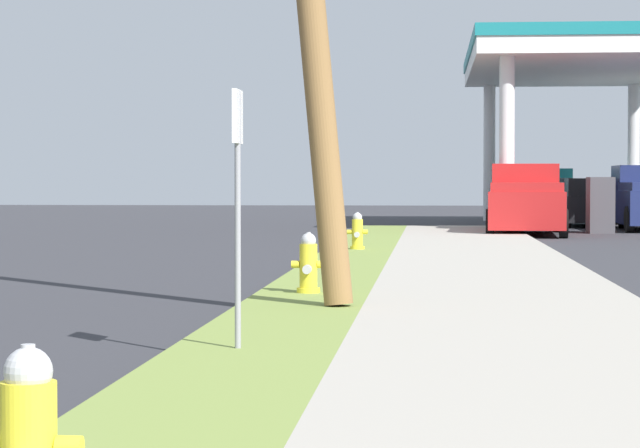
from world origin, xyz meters
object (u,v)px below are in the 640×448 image
at_px(truck_teal_at_far_bay, 548,196).
at_px(truck_red_on_apron, 525,202).
at_px(fire_hydrant_third, 357,233).
at_px(street_sign_post, 238,164).
at_px(car_white_by_near_pump, 617,203).
at_px(car_black_by_far_pump, 590,204).
at_px(fire_hydrant_second, 308,266).

bearing_deg(truck_teal_at_far_bay, truck_red_on_apron, -97.31).
height_order(fire_hydrant_third, street_sign_post, street_sign_post).
bearing_deg(car_white_by_near_pump, street_sign_post, -102.29).
relative_size(fire_hydrant_third, street_sign_post, 0.35).
distance_m(street_sign_post, car_black_by_far_pump, 34.47).
xyz_separation_m(street_sign_post, car_black_by_far_pump, (6.78, 33.79, -0.91)).
bearing_deg(fire_hydrant_second, fire_hydrant_third, 89.90).
xyz_separation_m(car_black_by_far_pump, truck_teal_at_far_bay, (-0.74, 7.49, 0.19)).
bearing_deg(fire_hydrant_third, truck_teal_at_far_bay, 76.72).
xyz_separation_m(fire_hydrant_second, truck_red_on_apron, (4.10, 21.19, 0.47)).
bearing_deg(truck_teal_at_far_bay, car_white_by_near_pump, -62.55).
distance_m(fire_hydrant_second, truck_teal_at_far_bay, 36.28).
xyz_separation_m(fire_hydrant_second, street_sign_post, (-0.08, -5.50, 1.19)).
bearing_deg(street_sign_post, truck_teal_at_far_bay, 81.67).
bearing_deg(car_black_by_far_pump, street_sign_post, -101.35).
distance_m(street_sign_post, truck_teal_at_far_bay, 41.73).
relative_size(fire_hydrant_third, truck_red_on_apron, 0.14).
height_order(fire_hydrant_second, car_black_by_far_pump, car_black_by_far_pump).
xyz_separation_m(street_sign_post, truck_red_on_apron, (4.18, 26.69, -0.72)).
bearing_deg(truck_teal_at_far_bay, street_sign_post, -98.33).
bearing_deg(truck_teal_at_far_bay, car_black_by_far_pump, -84.39).
bearing_deg(fire_hydrant_second, car_white_by_near_pump, 75.80).
height_order(car_black_by_far_pump, truck_red_on_apron, truck_red_on_apron).
height_order(truck_red_on_apron, truck_teal_at_far_bay, same).
height_order(street_sign_post, truck_red_on_apron, street_sign_post).
xyz_separation_m(fire_hydrant_third, car_white_by_near_pump, (8.03, 21.23, 0.28)).
distance_m(fire_hydrant_second, truck_red_on_apron, 21.59).
xyz_separation_m(car_white_by_near_pump, truck_red_on_apron, (-3.95, -10.60, 0.19)).
bearing_deg(fire_hydrant_third, truck_red_on_apron, 69.00).
bearing_deg(car_white_by_near_pump, car_black_by_far_pump, -110.93).
relative_size(fire_hydrant_second, truck_red_on_apron, 0.14).
xyz_separation_m(fire_hydrant_third, street_sign_post, (-0.09, -16.05, 1.19)).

